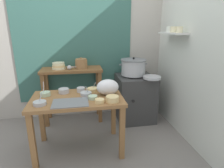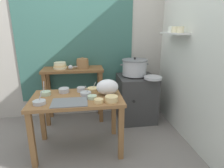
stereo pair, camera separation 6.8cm
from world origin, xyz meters
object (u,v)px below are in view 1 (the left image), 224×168
object	(u,v)px
prep_bowl_5	(93,89)
bowl_stack_enamel	(59,66)
steamer_pot	(133,67)
prep_bowl_1	(64,91)
stove_block	(135,98)
plastic_bag	(108,87)
prep_bowl_2	(45,94)
clay_pot	(81,64)
prep_bowl_4	(86,94)
prep_bowl_0	(81,90)
serving_tray	(70,103)
wide_pan	(152,77)
prep_bowl_6	(112,99)
ladle	(70,67)
prep_bowl_3	(100,101)
prep_bowl_8	(93,97)
back_shelf_table	(72,82)
prep_table	(78,106)
prep_bowl_7	(40,103)

from	to	relation	value
prep_bowl_5	bowl_stack_enamel	bearing A→B (deg)	126.55
steamer_pot	prep_bowl_1	size ratio (longest dim) A/B	3.41
stove_block	plastic_bag	bearing A→B (deg)	-130.47
stove_block	plastic_bag	world-z (taller)	plastic_bag
prep_bowl_2	clay_pot	bearing A→B (deg)	56.88
stove_block	prep_bowl_4	distance (m)	1.12
prep_bowl_0	prep_bowl_2	world-z (taller)	prep_bowl_2
serving_tray	steamer_pot	bearing A→B (deg)	42.25
stove_block	bowl_stack_enamel	world-z (taller)	bowl_stack_enamel
prep_bowl_0	serving_tray	bearing A→B (deg)	-109.30
stove_block	prep_bowl_0	distance (m)	1.10
prep_bowl_5	clay_pot	bearing A→B (deg)	101.05
wide_pan	prep_bowl_6	size ratio (longest dim) A/B	1.80
clay_pot	prep_bowl_4	size ratio (longest dim) A/B	1.36
ladle	prep_bowl_6	size ratio (longest dim) A/B	1.89
bowl_stack_enamel	ladle	xyz separation A→B (m)	(0.18, -0.08, -0.01)
prep_bowl_3	prep_bowl_6	xyz separation A→B (m)	(0.15, 0.01, 0.01)
wide_pan	bowl_stack_enamel	bearing A→B (deg)	164.41
bowl_stack_enamel	prep_bowl_5	bearing A→B (deg)	-53.45
plastic_bag	prep_bowl_5	world-z (taller)	plastic_bag
prep_bowl_8	ladle	bearing A→B (deg)	108.37
stove_block	back_shelf_table	bearing A→B (deg)	172.80
prep_bowl_1	prep_bowl_2	distance (m)	0.23
bowl_stack_enamel	wide_pan	xyz separation A→B (m)	(1.40, -0.39, -0.15)
stove_block	prep_bowl_8	size ratio (longest dim) A/B	7.04
bowl_stack_enamel	prep_bowl_5	size ratio (longest dim) A/B	1.45
prep_table	prep_bowl_1	bearing A→B (deg)	131.25
prep_bowl_3	prep_bowl_7	distance (m)	0.65
prep_bowl_4	prep_bowl_8	xyz separation A→B (m)	(0.07, -0.14, -0.00)
prep_bowl_7	prep_bowl_2	bearing A→B (deg)	86.79
prep_table	wide_pan	distance (m)	1.23
prep_bowl_4	prep_bowl_6	xyz separation A→B (m)	(0.29, -0.26, 0.01)
stove_block	prep_bowl_3	xyz separation A→B (m)	(-0.70, -0.92, 0.36)
prep_bowl_1	prep_bowl_4	xyz separation A→B (m)	(0.28, -0.14, -0.01)
bowl_stack_enamel	serving_tray	distance (m)	1.05
stove_block	prep_bowl_1	world-z (taller)	stove_block
bowl_stack_enamel	prep_bowl_2	distance (m)	0.75
clay_pot	prep_bowl_5	world-z (taller)	clay_pot
steamer_pot	plastic_bag	bearing A→B (deg)	-127.60
prep_table	stove_block	distance (m)	1.20
plastic_bag	prep_bowl_4	xyz separation A→B (m)	(-0.27, 0.01, -0.07)
prep_bowl_6	prep_bowl_3	bearing A→B (deg)	-177.24
prep_bowl_2	prep_bowl_5	world-z (taller)	prep_bowl_2
plastic_bag	ladle	bearing A→B (deg)	123.45
steamer_pot	prep_bowl_8	bearing A→B (deg)	-131.86
prep_bowl_5	ladle	bearing A→B (deg)	117.93
steamer_pot	serving_tray	distance (m)	1.34
stove_block	prep_bowl_6	xyz separation A→B (m)	(-0.55, -0.91, 0.37)
wide_pan	prep_bowl_3	distance (m)	1.10
prep_bowl_3	prep_table	bearing A→B (deg)	139.24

